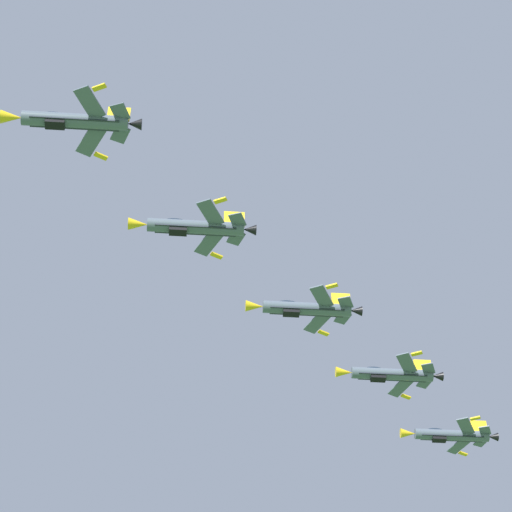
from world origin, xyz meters
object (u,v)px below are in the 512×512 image
at_px(fighter_jet_left_wing, 73,121).
at_px(fighter_jet_right_outer, 390,374).
at_px(fighter_jet_left_outer, 305,309).
at_px(fighter_jet_trail_slot, 450,435).
at_px(fighter_jet_right_wing, 193,227).

relative_size(fighter_jet_left_wing, fighter_jet_right_outer, 1.00).
distance_m(fighter_jet_left_wing, fighter_jet_right_outer, 63.66).
distance_m(fighter_jet_left_outer, fighter_jet_trail_slot, 43.05).
height_order(fighter_jet_left_wing, fighter_jet_right_outer, fighter_jet_left_wing).
height_order(fighter_jet_left_wing, fighter_jet_trail_slot, fighter_jet_left_wing).
bearing_deg(fighter_jet_right_wing, fighter_jet_right_outer, -44.65).
bearing_deg(fighter_jet_left_outer, fighter_jet_right_wing, 134.74).
bearing_deg(fighter_jet_right_wing, fighter_jet_left_outer, -45.26).
relative_size(fighter_jet_right_wing, fighter_jet_right_outer, 1.00).
distance_m(fighter_jet_left_wing, fighter_jet_trail_slot, 86.07).
relative_size(fighter_jet_right_outer, fighter_jet_trail_slot, 1.00).
bearing_deg(fighter_jet_left_wing, fighter_jet_trail_slot, -41.64).
bearing_deg(fighter_jet_right_outer, fighter_jet_right_wing, 135.35).
height_order(fighter_jet_right_wing, fighter_jet_trail_slot, fighter_jet_trail_slot).
bearing_deg(fighter_jet_trail_slot, fighter_jet_right_wing, 138.66).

